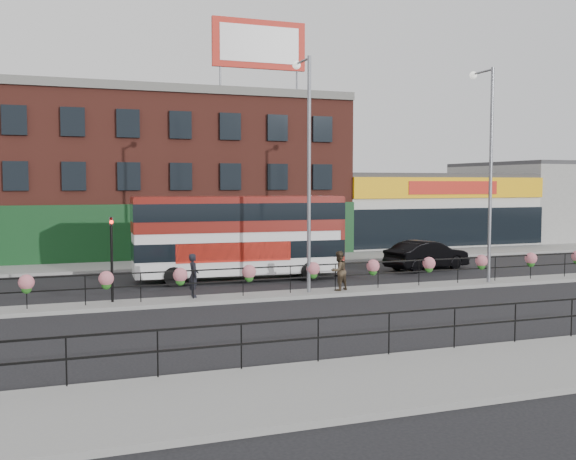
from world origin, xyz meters
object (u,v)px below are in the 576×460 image
object	(u,v)px
lamp_column_west	(307,153)
lamp_column_east	(488,156)
car	(427,255)
pedestrian_a	(194,275)
double_decker_bus	(240,229)
pedestrian_b	(339,271)

from	to	relation	value
lamp_column_west	lamp_column_east	size ratio (longest dim) A/B	1.00
car	pedestrian_a	distance (m)	14.55
pedestrian_a	double_decker_bus	bearing A→B (deg)	-31.91
pedestrian_b	car	bearing A→B (deg)	-165.00
double_decker_bus	lamp_column_east	xyz separation A→B (m)	(10.14, -5.11, 3.40)
double_decker_bus	car	size ratio (longest dim) A/B	2.00
car	pedestrian_a	xyz separation A→B (m)	(-13.66, -5.02, 0.22)
double_decker_bus	lamp_column_west	size ratio (longest dim) A/B	1.04
double_decker_bus	pedestrian_a	xyz separation A→B (m)	(-3.25, -4.75, -1.45)
pedestrian_a	lamp_column_east	size ratio (longest dim) A/B	0.18
pedestrian_b	lamp_column_west	world-z (taller)	lamp_column_west
double_decker_bus	pedestrian_a	distance (m)	5.93
pedestrian_a	pedestrian_b	distance (m)	6.04
lamp_column_east	pedestrian_a	bearing A→B (deg)	178.45
double_decker_bus	pedestrian_b	world-z (taller)	double_decker_bus
car	lamp_column_west	world-z (taller)	lamp_column_west
double_decker_bus	car	xyz separation A→B (m)	(10.41, 0.27, -1.67)
double_decker_bus	lamp_column_west	world-z (taller)	lamp_column_west
car	lamp_column_west	size ratio (longest dim) A/B	0.52
pedestrian_a	lamp_column_east	distance (m)	14.25
lamp_column_east	pedestrian_b	bearing A→B (deg)	-179.12
pedestrian_b	lamp_column_west	bearing A→B (deg)	-32.78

